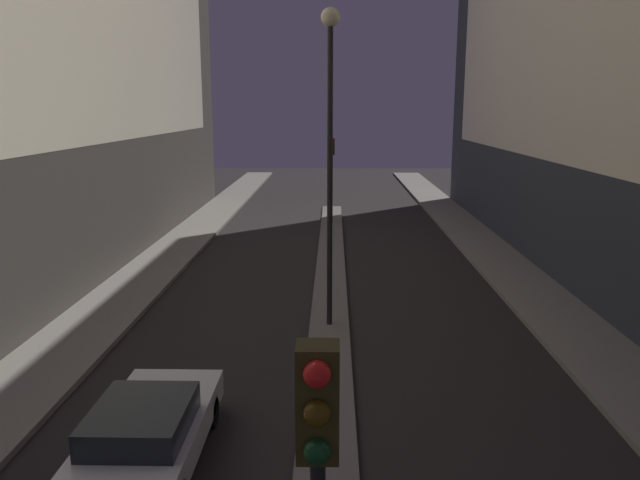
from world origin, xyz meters
TOP-DOWN VIEW (x-y plane):
  - median_strip at (0.00, 20.04)m, footprint 1.18×38.08m
  - traffic_light_mid at (0.00, 32.97)m, footprint 0.32×0.42m
  - street_lamp at (0.00, 16.52)m, footprint 0.53×0.53m
  - car_left_lane at (-3.27, 9.01)m, footprint 1.95×4.71m

SIDE VIEW (x-z plane):
  - median_strip at x=0.00m, z-range 0.00..0.13m
  - car_left_lane at x=-3.27m, z-range 0.03..1.40m
  - traffic_light_mid at x=0.00m, z-range 1.22..5.93m
  - street_lamp at x=0.00m, z-range 1.70..10.73m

